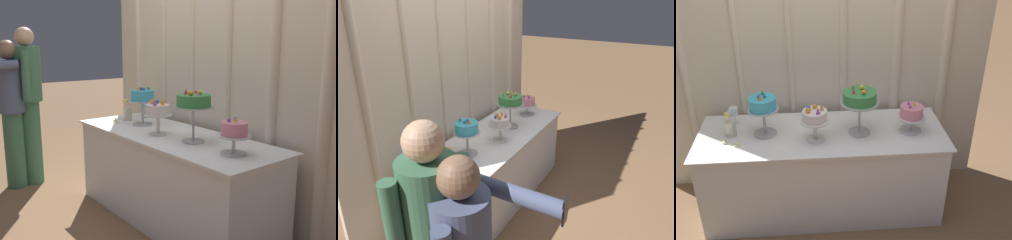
% 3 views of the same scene
% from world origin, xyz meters
% --- Properties ---
extents(ground_plane, '(24.00, 24.00, 0.00)m').
position_xyz_m(ground_plane, '(0.00, 0.00, 0.00)').
color(ground_plane, '#846042').
extents(draped_curtain, '(2.95, 0.15, 2.74)m').
position_xyz_m(draped_curtain, '(0.04, 0.55, 1.42)').
color(draped_curtain, beige).
rests_on(draped_curtain, ground_plane).
extents(cake_table, '(1.99, 0.73, 0.76)m').
position_xyz_m(cake_table, '(0.00, 0.10, 0.38)').
color(cake_table, white).
rests_on(cake_table, ground_plane).
extents(cake_display_leftmost, '(0.24, 0.24, 0.37)m').
position_xyz_m(cake_display_leftmost, '(-0.45, 0.12, 1.01)').
color(cake_display_leftmost, '#B2B2B7').
rests_on(cake_display_leftmost, cake_table).
extents(cake_display_midleft, '(0.22, 0.22, 0.30)m').
position_xyz_m(cake_display_midleft, '(-0.05, -0.00, 0.95)').
color(cake_display_midleft, silver).
rests_on(cake_display_midleft, cake_table).
extents(cake_display_midright, '(0.31, 0.31, 0.41)m').
position_xyz_m(cake_display_midright, '(0.30, 0.07, 1.06)').
color(cake_display_midright, '#B2B2B7').
rests_on(cake_display_midright, cake_table).
extents(cake_display_rightmost, '(0.23, 0.23, 0.27)m').
position_xyz_m(cake_display_rightmost, '(0.71, 0.07, 0.91)').
color(cake_display_rightmost, silver).
rests_on(cake_display_rightmost, cake_table).
extents(wine_glass, '(0.07, 0.07, 0.14)m').
position_xyz_m(wine_glass, '(-0.72, 0.32, 0.87)').
color(wine_glass, silver).
rests_on(wine_glass, cake_table).
extents(flower_vase, '(0.08, 0.10, 0.21)m').
position_xyz_m(flower_vase, '(-0.72, 0.12, 0.85)').
color(flower_vase, beige).
rests_on(flower_vase, cake_table).
extents(tealight_far_left, '(0.04, 0.04, 0.03)m').
position_xyz_m(tealight_far_left, '(-0.75, -0.00, 0.77)').
color(tealight_far_left, beige).
rests_on(tealight_far_left, cake_table).
extents(tealight_near_left, '(0.04, 0.04, 0.04)m').
position_xyz_m(tealight_near_left, '(-0.65, -0.05, 0.77)').
color(tealight_near_left, beige).
rests_on(tealight_near_left, cake_table).
extents(guest_man_dark_suit, '(0.43, 0.37, 1.66)m').
position_xyz_m(guest_man_dark_suit, '(-1.62, -0.53, 0.93)').
color(guest_man_dark_suit, '#3D6B4C').
rests_on(guest_man_dark_suit, ground_plane).
extents(guest_man_pink_jacket, '(0.44, 0.60, 1.53)m').
position_xyz_m(guest_man_pink_jacket, '(-1.62, -0.72, 0.86)').
color(guest_man_pink_jacket, '#3D6B4C').
rests_on(guest_man_pink_jacket, ground_plane).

